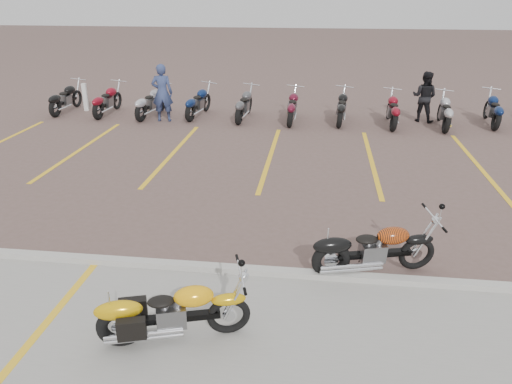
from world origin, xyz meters
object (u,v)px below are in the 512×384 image
(flame_cruiser, at_px, (371,250))
(person_a, at_px, (162,93))
(yellow_cruiser, at_px, (171,314))
(person_b, at_px, (424,97))
(bollard, at_px, (85,97))

(flame_cruiser, distance_m, person_a, 11.05)
(person_a, bearing_deg, yellow_cruiser, 100.11)
(flame_cruiser, bearing_deg, person_b, 60.50)
(flame_cruiser, height_order, person_b, person_b)
(bollard, bearing_deg, yellow_cruiser, -60.90)
(person_a, relative_size, person_b, 1.14)
(flame_cruiser, distance_m, bollard, 14.00)
(yellow_cruiser, bearing_deg, bollard, 102.09)
(person_b, height_order, bollard, person_b)
(flame_cruiser, relative_size, person_a, 1.03)
(flame_cruiser, bearing_deg, bollard, 117.44)
(yellow_cruiser, height_order, person_a, person_a)
(yellow_cruiser, height_order, person_b, person_b)
(person_a, height_order, person_b, person_a)
(person_a, relative_size, bollard, 1.93)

